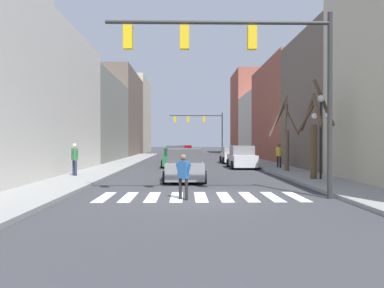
% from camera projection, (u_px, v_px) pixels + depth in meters
% --- Properties ---
extents(ground_plane, '(240.00, 240.00, 0.00)m').
position_uv_depth(ground_plane, '(201.00, 199.00, 13.40)').
color(ground_plane, '#38383D').
extents(sidewalk_left, '(2.72, 90.00, 0.15)m').
position_uv_depth(sidewalk_left, '(25.00, 198.00, 13.30)').
color(sidewalk_left, gray).
rests_on(sidewalk_left, ground_plane).
extents(sidewalk_right, '(2.72, 90.00, 0.15)m').
position_uv_depth(sidewalk_right, '(375.00, 197.00, 13.51)').
color(sidewalk_right, gray).
rests_on(sidewalk_right, ground_plane).
extents(building_row_left, '(6.00, 69.49, 13.46)m').
position_uv_depth(building_row_left, '(99.00, 110.00, 43.56)').
color(building_row_left, beige).
rests_on(building_row_left, ground_plane).
extents(building_row_right, '(6.00, 61.36, 13.73)m').
position_uv_depth(building_row_right, '(294.00, 109.00, 38.81)').
color(building_row_right, '#BCB299').
rests_on(building_row_right, ground_plane).
extents(crosswalk_stripes, '(7.65, 2.60, 0.01)m').
position_uv_depth(crosswalk_stripes, '(201.00, 197.00, 14.02)').
color(crosswalk_stripes, white).
rests_on(crosswalk_stripes, ground_plane).
extents(traffic_signal_near, '(8.23, 0.28, 6.78)m').
position_uv_depth(traffic_signal_near, '(248.00, 58.00, 13.53)').
color(traffic_signal_near, '#2D2D2D').
rests_on(traffic_signal_near, ground_plane).
extents(traffic_signal_far, '(7.64, 0.28, 6.17)m').
position_uv_depth(traffic_signal_far, '(202.00, 124.00, 53.56)').
color(traffic_signal_far, '#2D2D2D').
rests_on(traffic_signal_far, ground_plane).
extents(street_lamp_right_corner, '(0.95, 0.36, 4.32)m').
position_uv_depth(street_lamp_right_corner, '(321.00, 120.00, 19.20)').
color(street_lamp_right_corner, black).
rests_on(street_lamp_right_corner, sidewalk_right).
extents(car_parked_right_mid, '(2.11, 4.46, 1.67)m').
position_uv_depth(car_parked_right_mid, '(176.00, 155.00, 36.22)').
color(car_parked_right_mid, gray).
rests_on(car_parked_right_mid, ground_plane).
extents(car_parked_right_far, '(2.03, 4.55, 1.75)m').
position_uv_depth(car_parked_right_far, '(242.00, 158.00, 29.05)').
color(car_parked_right_far, silver).
rests_on(car_parked_right_far, ground_plane).
extents(car_parked_right_near, '(2.14, 4.36, 1.70)m').
position_uv_depth(car_parked_right_near, '(185.00, 166.00, 19.59)').
color(car_parked_right_near, gray).
rests_on(car_parked_right_near, ground_plane).
extents(car_parked_left_mid, '(2.19, 4.13, 1.53)m').
position_uv_depth(car_parked_left_mid, '(176.00, 158.00, 30.14)').
color(car_parked_left_mid, '#236B38').
rests_on(car_parked_left_mid, ground_plane).
extents(car_driving_away_lane, '(2.05, 4.78, 1.62)m').
position_uv_depth(car_driving_away_lane, '(184.00, 153.00, 43.68)').
color(car_driving_away_lane, red).
rests_on(car_driving_away_lane, ground_plane).
extents(car_at_intersection, '(2.01, 4.25, 1.56)m').
position_uv_depth(car_at_intersection, '(232.00, 155.00, 35.59)').
color(car_at_intersection, white).
rests_on(car_at_intersection, ground_plane).
extents(pedestrian_crossing_street, '(0.56, 0.66, 1.81)m').
position_uv_depth(pedestrian_crossing_street, '(75.00, 157.00, 21.05)').
color(pedestrian_crossing_street, '#282D47').
rests_on(pedestrian_crossing_street, sidewalk_left).
extents(pedestrian_waiting_at_curb, '(0.42, 0.72, 1.77)m').
position_uv_depth(pedestrian_waiting_at_curb, '(279.00, 153.00, 27.57)').
color(pedestrian_waiting_at_curb, black).
rests_on(pedestrian_waiting_at_curb, sidewalk_right).
extents(pedestrian_on_left_sidewalk, '(0.60, 0.49, 1.62)m').
position_uv_depth(pedestrian_on_left_sidewalk, '(183.00, 173.00, 13.35)').
color(pedestrian_on_left_sidewalk, black).
rests_on(pedestrian_on_left_sidewalk, ground_plane).
extents(street_tree_left_far, '(1.82, 2.34, 4.93)m').
position_uv_depth(street_tree_left_far, '(285.00, 135.00, 24.49)').
color(street_tree_left_far, brown).
rests_on(street_tree_left_far, sidewalk_right).
extents(street_tree_right_near, '(1.77, 3.00, 5.15)m').
position_uv_depth(street_tree_right_near, '(315.00, 133.00, 19.21)').
color(street_tree_right_near, brown).
rests_on(street_tree_right_near, sidewalk_right).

